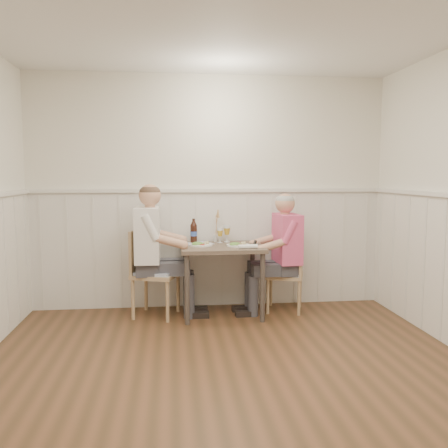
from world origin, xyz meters
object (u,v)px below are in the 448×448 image
chair_left (151,269)px  man_in_pink (283,262)px  beer_bottle (194,232)px  chair_right (289,271)px  grass_vase (215,227)px  dining_table (222,255)px  diner_cream (152,261)px

chair_left → man_in_pink: size_ratio=0.70×
man_in_pink → beer_bottle: man_in_pink is taller
chair_right → chair_left: bearing=-179.8°
man_in_pink → grass_vase: man_in_pink is taller
dining_table → man_in_pink: 0.68m
dining_table → man_in_pink: man_in_pink is taller
chair_left → grass_vase: 0.86m
beer_bottle → chair_right: bearing=-9.0°
dining_table → diner_cream: 0.74m
chair_left → beer_bottle: 0.62m
chair_right → chair_left: chair_left is taller
beer_bottle → diner_cream: bearing=-155.4°
chair_left → grass_vase: size_ratio=2.41×
beer_bottle → man_in_pink: bearing=-11.5°
dining_table → diner_cream: diner_cream is taller
dining_table → beer_bottle: bearing=141.9°
diner_cream → grass_vase: (0.69, 0.25, 0.32)m
dining_table → beer_bottle: size_ratio=3.22×
chair_right → chair_left: 1.50m
dining_table → chair_left: size_ratio=0.94×
diner_cream → chair_right: bearing=1.6°
chair_left → diner_cream: diner_cream is taller
man_in_pink → grass_vase: size_ratio=3.46×
diner_cream → grass_vase: diner_cream is taller
chair_left → beer_bottle: (0.47, 0.17, 0.37)m
man_in_pink → diner_cream: diner_cream is taller
dining_table → beer_bottle: (-0.29, 0.23, 0.22)m
diner_cream → grass_vase: bearing=20.2°
man_in_pink → beer_bottle: (-0.96, 0.20, 0.32)m
dining_table → chair_left: 0.77m
grass_vase → chair_left: bearing=-162.8°
diner_cream → dining_table: bearing=-1.6°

